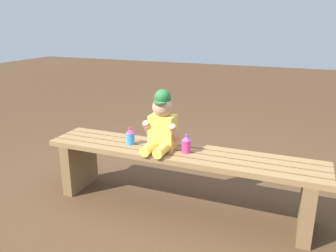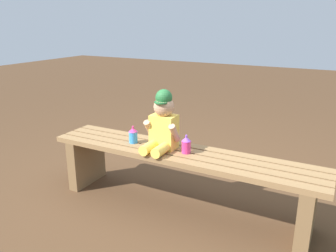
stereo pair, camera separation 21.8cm
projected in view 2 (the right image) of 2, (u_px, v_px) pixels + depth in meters
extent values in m
plane|color=#4C331E|center=(179.00, 207.00, 2.37)|extent=(16.00, 16.00, 0.00)
cube|color=olive|center=(170.00, 161.00, 2.14)|extent=(1.88, 0.08, 0.04)
cube|color=olive|center=(177.00, 156.00, 2.22)|extent=(1.88, 0.08, 0.04)
cube|color=olive|center=(183.00, 151.00, 2.29)|extent=(1.88, 0.08, 0.04)
cube|color=olive|center=(188.00, 147.00, 2.37)|extent=(1.88, 0.08, 0.04)
cube|color=brown|center=(87.00, 160.00, 2.69)|extent=(0.08, 0.35, 0.39)
cube|color=brown|center=(307.00, 213.00, 1.95)|extent=(0.08, 0.35, 0.39)
cube|color=#F2C64C|center=(164.00, 132.00, 2.28)|extent=(0.17, 0.12, 0.23)
sphere|color=tan|center=(164.00, 107.00, 2.23)|extent=(0.14, 0.14, 0.14)
cylinder|color=#266633|center=(161.00, 102.00, 2.18)|extent=(0.09, 0.09, 0.01)
sphere|color=#266633|center=(164.00, 98.00, 2.21)|extent=(0.11, 0.11, 0.11)
cylinder|color=#FED050|center=(149.00, 147.00, 2.22)|extent=(0.07, 0.16, 0.07)
cylinder|color=#FED050|center=(161.00, 150.00, 2.18)|extent=(0.07, 0.16, 0.07)
cylinder|color=tan|center=(150.00, 129.00, 2.29)|extent=(0.04, 0.12, 0.14)
cylinder|color=tan|center=(174.00, 133.00, 2.21)|extent=(0.04, 0.12, 0.14)
cylinder|color=#338CE5|center=(133.00, 137.00, 2.39)|extent=(0.06, 0.06, 0.09)
cone|color=#E5337F|center=(133.00, 130.00, 2.38)|extent=(0.06, 0.06, 0.03)
cylinder|color=#E5337F|center=(133.00, 127.00, 2.37)|extent=(0.01, 0.01, 0.02)
cylinder|color=#E5337F|center=(186.00, 147.00, 2.21)|extent=(0.06, 0.06, 0.09)
cone|color=#8C4CCC|center=(186.00, 139.00, 2.19)|extent=(0.06, 0.06, 0.03)
cylinder|color=#8C4CCC|center=(186.00, 136.00, 2.19)|extent=(0.01, 0.01, 0.02)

